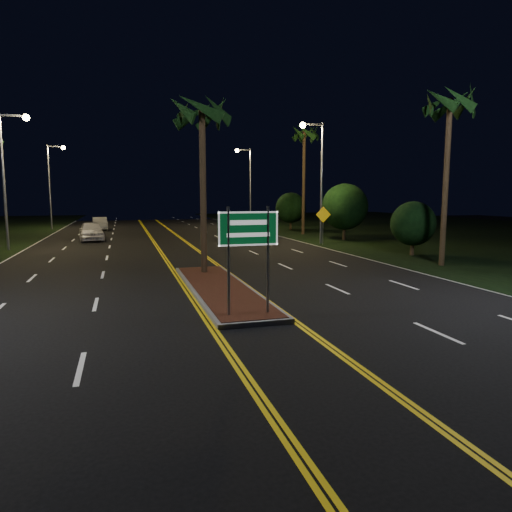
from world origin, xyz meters
name	(u,v)px	position (x,y,z in m)	size (l,w,h in m)	color
ground	(279,348)	(0.00, 0.00, 0.00)	(120.00, 120.00, 0.00)	black
grass_right	(492,234)	(30.00, 25.00, 0.00)	(40.00, 110.00, 0.01)	black
median_island	(220,288)	(0.00, 7.00, 0.08)	(2.25, 10.25, 0.17)	gray
highway_sign	(248,239)	(0.00, 2.80, 2.40)	(1.80, 0.08, 3.20)	gray
streetlight_left_mid	(9,165)	(-10.61, 24.00, 5.66)	(1.91, 0.44, 9.00)	gray
streetlight_left_far	(53,177)	(-10.61, 44.00, 5.66)	(1.91, 0.44, 9.00)	gray
streetlight_right_mid	(317,168)	(10.61, 22.00, 5.66)	(1.91, 0.44, 9.00)	gray
streetlight_right_far	(247,178)	(10.61, 42.00, 5.66)	(1.91, 0.44, 9.00)	gray
palm_median	(202,112)	(0.00, 10.50, 7.28)	(2.40, 2.40, 8.30)	#382819
palm_right_near	(450,104)	(12.50, 10.00, 8.21)	(2.40, 2.40, 9.30)	#382819
palm_right_far	(304,135)	(12.80, 30.00, 9.14)	(2.40, 2.40, 10.30)	#382819
shrub_near	(413,224)	(13.50, 14.00, 1.95)	(2.70, 2.70, 3.30)	#382819
shrub_mid	(345,207)	(14.00, 24.00, 2.73)	(3.78, 3.78, 4.62)	#382819
shrub_far	(291,208)	(13.80, 36.00, 2.34)	(3.24, 3.24, 3.96)	#382819
car_near	(91,229)	(-6.01, 29.28, 0.91)	(2.33, 5.45, 1.82)	white
car_far	(100,223)	(-5.86, 40.99, 0.79)	(2.02, 4.71, 1.57)	#B4B7BE
warning_sign	(323,220)	(10.80, 21.17, 1.87)	(1.19, 0.07, 2.83)	gray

